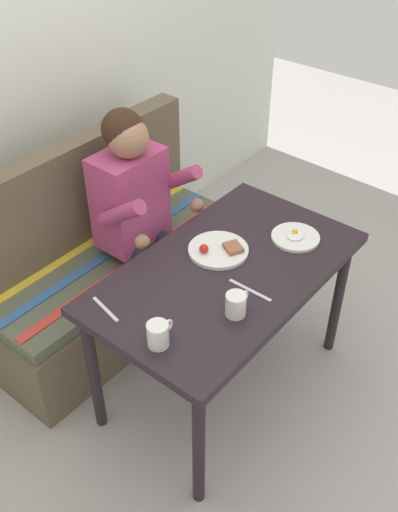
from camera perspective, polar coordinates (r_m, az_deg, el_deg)
The scene contains 11 objects.
ground_plane at distance 2.95m, azimuth 2.31°, elevation -12.22°, with size 8.00×8.00×0.00m, color #ABA8A3.
back_wall at distance 2.97m, azimuth -17.81°, elevation 17.51°, with size 4.40×0.10×2.60m, color silver.
table at distance 2.48m, azimuth 2.69°, elevation -2.67°, with size 1.20×0.70×0.73m.
couch at distance 3.09m, azimuth -8.86°, elevation -1.19°, with size 1.44×0.56×1.00m.
person at distance 2.79m, azimuth -5.73°, elevation 4.86°, with size 0.45×0.61×1.21m.
plate_breakfast at distance 2.51m, azimuth 2.02°, elevation 0.65°, with size 0.26×0.26×0.05m.
plate_eggs at distance 2.62m, azimuth 9.45°, elevation 1.87°, with size 0.22×0.22×0.04m.
coffee_mug at distance 2.19m, azimuth 3.67°, elevation -4.71°, with size 0.12×0.08×0.09m.
coffee_mug_second at distance 2.08m, azimuth -4.01°, elevation -7.63°, with size 0.12×0.08×0.10m.
fork at distance 2.26m, azimuth -9.17°, elevation -5.18°, with size 0.01×0.17×0.01m, color silver.
knife at distance 2.32m, azimuth 5.03°, elevation -3.36°, with size 0.01×0.20×0.01m, color silver.
Camera 1 is at (-1.52, -1.09, 2.27)m, focal length 40.76 mm.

